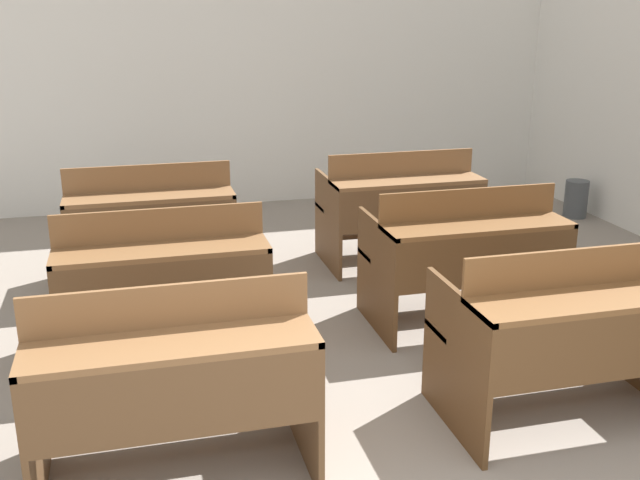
% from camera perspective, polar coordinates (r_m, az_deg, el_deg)
% --- Properties ---
extents(wall_back, '(7.29, 0.06, 3.03)m').
position_cam_1_polar(wall_back, '(7.78, -8.14, 13.61)').
color(wall_back, silver).
rests_on(wall_back, ground_plane).
extents(bench_front_left, '(1.20, 0.74, 0.92)m').
position_cam_1_polar(bench_front_left, '(3.37, -11.16, -10.20)').
color(bench_front_left, brown).
rests_on(bench_front_left, ground_plane).
extents(bench_front_right, '(1.20, 0.74, 0.92)m').
position_cam_1_polar(bench_front_right, '(3.94, 18.48, -6.56)').
color(bench_front_right, '#53361D').
rests_on(bench_front_right, ground_plane).
extents(bench_second_left, '(1.20, 0.74, 0.92)m').
position_cam_1_polar(bench_second_left, '(4.51, -11.89, -2.92)').
color(bench_second_left, brown).
rests_on(bench_second_left, ground_plane).
extents(bench_second_right, '(1.20, 0.74, 0.92)m').
position_cam_1_polar(bench_second_right, '(4.95, 10.97, -0.97)').
color(bench_second_right, '#52351C').
rests_on(bench_second_right, ground_plane).
extents(bench_third_left, '(1.20, 0.74, 0.92)m').
position_cam_1_polar(bench_third_left, '(5.70, -12.76, 1.39)').
color(bench_third_left, brown).
rests_on(bench_third_left, ground_plane).
extents(bench_third_right, '(1.20, 0.74, 0.92)m').
position_cam_1_polar(bench_third_right, '(6.07, 6.09, 2.71)').
color(bench_third_right, brown).
rests_on(bench_third_right, ground_plane).
extents(wastepaper_bin, '(0.23, 0.23, 0.37)m').
position_cam_1_polar(wastepaper_bin, '(7.85, 18.92, 2.99)').
color(wastepaper_bin, '#474C51').
rests_on(wastepaper_bin, ground_plane).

